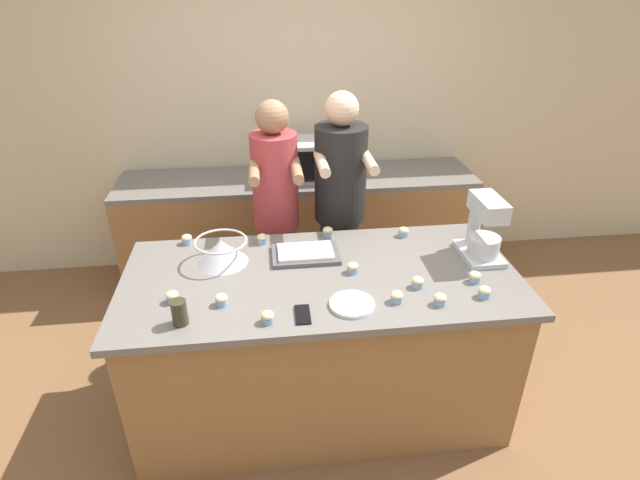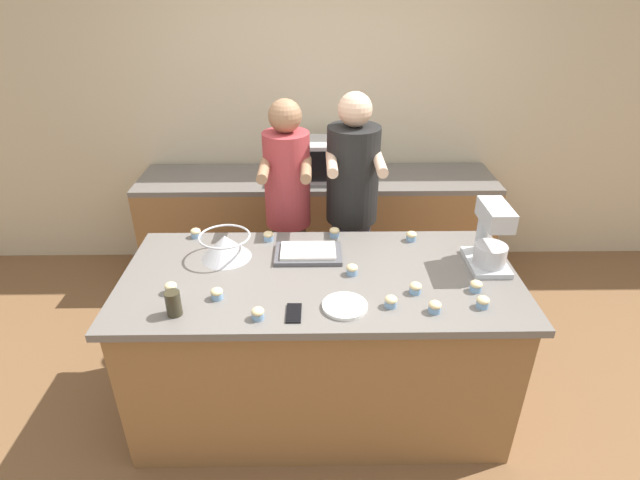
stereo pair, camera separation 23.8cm
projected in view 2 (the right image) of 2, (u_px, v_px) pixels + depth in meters
ground_plane at (320, 401)px, 3.05m from camera, size 16.00×16.00×0.00m
back_wall at (317, 107)px, 4.01m from camera, size 10.00×0.06×2.70m
island_counter at (320, 342)px, 2.83m from camera, size 2.07×0.96×0.92m
back_counter at (317, 227)px, 4.14m from camera, size 2.80×0.60×0.88m
person_left at (288, 217)px, 3.30m from camera, size 0.31×0.49×1.66m
person_right at (351, 215)px, 3.30m from camera, size 0.35×0.51×1.70m
stand_mixer at (490, 239)px, 2.62m from camera, size 0.20×0.30×0.36m
mixing_bowl at (225, 246)px, 2.74m from camera, size 0.28×0.28×0.14m
baking_tray at (308, 253)px, 2.77m from camera, size 0.37×0.24×0.04m
microwave_oven at (324, 159)px, 3.86m from camera, size 0.51×0.35×0.29m
cell_phone at (294, 313)px, 2.31m from camera, size 0.07×0.14×0.01m
drinking_glass at (173, 303)px, 2.28m from camera, size 0.07×0.07×0.12m
small_plate at (345, 306)px, 2.35m from camera, size 0.22×0.22×0.02m
cupcake_0 at (476, 286)px, 2.46m from camera, size 0.06×0.06×0.06m
cupcake_1 at (268, 236)px, 2.93m from camera, size 0.06×0.06×0.06m
cupcake_2 at (171, 288)px, 2.45m from camera, size 0.06×0.06×0.06m
cupcake_3 at (411, 236)px, 2.92m from camera, size 0.06×0.06×0.06m
cupcake_4 at (334, 232)px, 2.97m from camera, size 0.06×0.06×0.06m
cupcake_5 at (217, 293)px, 2.41m from camera, size 0.06×0.06×0.06m
cupcake_6 at (483, 302)px, 2.35m from camera, size 0.06×0.06×0.06m
cupcake_7 at (435, 307)px, 2.31m from camera, size 0.06×0.06×0.06m
cupcake_8 at (258, 313)px, 2.27m from camera, size 0.06×0.06×0.06m
cupcake_9 at (391, 301)px, 2.35m from camera, size 0.06×0.06×0.06m
cupcake_10 at (415, 288)px, 2.45m from camera, size 0.06×0.06×0.06m
cupcake_11 at (352, 269)px, 2.60m from camera, size 0.06×0.06×0.06m
cupcake_12 at (196, 233)px, 2.96m from camera, size 0.06×0.06×0.06m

